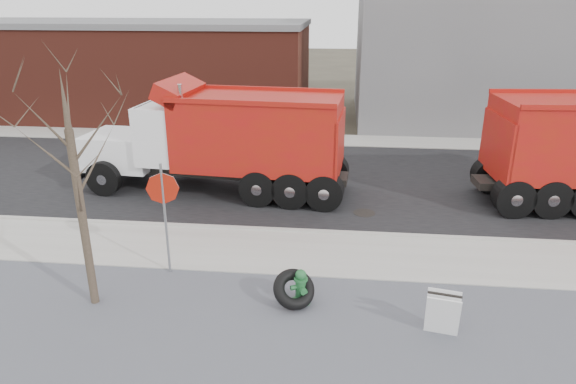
# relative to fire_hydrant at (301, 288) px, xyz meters

# --- Properties ---
(ground) EXTENTS (120.00, 120.00, 0.00)m
(ground) POSITION_rel_fire_hydrant_xyz_m (-1.40, 2.13, -0.39)
(ground) COLOR #383328
(ground) RESTS_ON ground
(gravel_verge) EXTENTS (60.00, 5.00, 0.03)m
(gravel_verge) POSITION_rel_fire_hydrant_xyz_m (-1.40, -1.37, -0.38)
(gravel_verge) COLOR slate
(gravel_verge) RESTS_ON ground
(sidewalk) EXTENTS (60.00, 2.50, 0.06)m
(sidewalk) POSITION_rel_fire_hydrant_xyz_m (-1.40, 2.38, -0.36)
(sidewalk) COLOR #9E9B93
(sidewalk) RESTS_ON ground
(curb) EXTENTS (60.00, 0.15, 0.11)m
(curb) POSITION_rel_fire_hydrant_xyz_m (-1.40, 3.68, -0.34)
(curb) COLOR #9E9B93
(curb) RESTS_ON ground
(road) EXTENTS (60.00, 9.40, 0.02)m
(road) POSITION_rel_fire_hydrant_xyz_m (-1.40, 8.43, -0.38)
(road) COLOR black
(road) RESTS_ON ground
(far_sidewalk) EXTENTS (60.00, 2.00, 0.06)m
(far_sidewalk) POSITION_rel_fire_hydrant_xyz_m (-1.40, 14.13, -0.36)
(far_sidewalk) COLOR #9E9B93
(far_sidewalk) RESTS_ON ground
(building_grey) EXTENTS (12.00, 10.00, 8.00)m
(building_grey) POSITION_rel_fire_hydrant_xyz_m (7.60, 20.13, 3.61)
(building_grey) COLOR slate
(building_grey) RESTS_ON ground
(building_brick) EXTENTS (20.20, 8.20, 5.30)m
(building_brick) POSITION_rel_fire_hydrant_xyz_m (-11.40, 19.13, 2.26)
(building_brick) COLOR maroon
(building_brick) RESTS_ON ground
(bare_tree) EXTENTS (3.20, 3.20, 5.20)m
(bare_tree) POSITION_rel_fire_hydrant_xyz_m (-4.60, -0.47, 2.91)
(bare_tree) COLOR #382D23
(bare_tree) RESTS_ON ground
(fire_hydrant) EXTENTS (0.48, 0.47, 0.85)m
(fire_hydrant) POSITION_rel_fire_hydrant_xyz_m (0.00, 0.00, 0.00)
(fire_hydrant) COLOR #2B713A
(fire_hydrant) RESTS_ON ground
(truck_tire) EXTENTS (1.23, 1.20, 0.83)m
(truck_tire) POSITION_rel_fire_hydrant_xyz_m (-0.14, -0.10, 0.02)
(truck_tire) COLOR black
(truck_tire) RESTS_ON ground
(stop_sign) EXTENTS (0.77, 0.18, 2.86)m
(stop_sign) POSITION_rel_fire_hydrant_xyz_m (-3.36, 1.03, 1.55)
(stop_sign) COLOR gray
(stop_sign) RESTS_ON ground
(sandwich_board) EXTENTS (0.73, 0.54, 0.92)m
(sandwich_board) POSITION_rel_fire_hydrant_xyz_m (2.93, -0.83, 0.10)
(sandwich_board) COLOR white
(sandwich_board) RESTS_ON ground
(dump_truck_red_b) EXTENTS (9.36, 3.34, 3.88)m
(dump_truck_red_b) POSITION_rel_fire_hydrant_xyz_m (-3.22, 6.86, 1.58)
(dump_truck_red_b) COLOR black
(dump_truck_red_b) RESTS_ON ground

